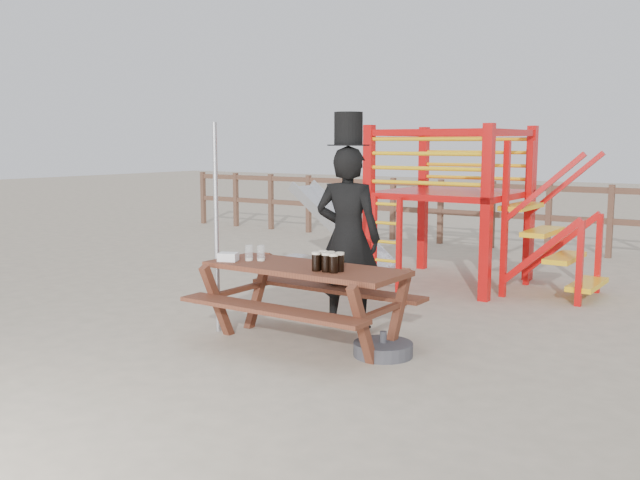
{
  "coord_description": "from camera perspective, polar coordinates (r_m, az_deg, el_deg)",
  "views": [
    {
      "loc": [
        4.05,
        -5.19,
        1.87
      ],
      "look_at": [
        -0.01,
        0.8,
        0.88
      ],
      "focal_mm": 40.0,
      "sensor_mm": 36.0,
      "label": 1
    }
  ],
  "objects": [
    {
      "name": "stout_pints",
      "position": [
        6.32,
        0.66,
        -1.74
      ],
      "size": [
        0.27,
        0.18,
        0.17
      ],
      "color": "black",
      "rests_on": "picnic_table"
    },
    {
      "name": "parasol_base",
      "position": [
        6.4,
        5.07,
        -8.68
      ],
      "size": [
        0.53,
        0.53,
        0.22
      ],
      "color": "#3A3A3F",
      "rests_on": "ground"
    },
    {
      "name": "playground_fort",
      "position": [
        9.64,
        10.0,
        2.91
      ],
      "size": [
        4.71,
        1.84,
        2.1
      ],
      "color": "red",
      "rests_on": "ground"
    },
    {
      "name": "back_fence",
      "position": [
        12.9,
        15.7,
        2.44
      ],
      "size": [
        15.09,
        0.09,
        1.2
      ],
      "color": "brown",
      "rests_on": "ground"
    },
    {
      "name": "ground",
      "position": [
        6.84,
        -3.72,
        -8.12
      ],
      "size": [
        60.0,
        60.0,
        0.0
      ],
      "primitive_type": "plane",
      "color": "#B8A78F",
      "rests_on": "ground"
    },
    {
      "name": "man_with_hat",
      "position": [
        7.18,
        2.24,
        0.59
      ],
      "size": [
        0.75,
        0.58,
        2.18
      ],
      "rotation": [
        0.0,
        0.0,
        3.36
      ],
      "color": "black",
      "rests_on": "ground"
    },
    {
      "name": "paper_bag",
      "position": [
        6.92,
        -7.36,
        -1.35
      ],
      "size": [
        0.22,
        0.2,
        0.08
      ],
      "primitive_type": "cube",
      "rotation": [
        0.0,
        0.0,
        0.4
      ],
      "color": "white",
      "rests_on": "picnic_table"
    },
    {
      "name": "picnic_table",
      "position": [
        6.65,
        -1.22,
        -4.41
      ],
      "size": [
        1.92,
        1.33,
        0.74
      ],
      "rotation": [
        0.0,
        0.0,
        -0.0
      ],
      "color": "brown",
      "rests_on": "ground"
    },
    {
      "name": "empty_glasses",
      "position": [
        6.91,
        -5.23,
        -1.09
      ],
      "size": [
        0.18,
        0.13,
        0.15
      ],
      "color": "silver",
      "rests_on": "picnic_table"
    },
    {
      "name": "metal_pole",
      "position": [
        7.08,
        -8.29,
        0.91
      ],
      "size": [
        0.05,
        0.05,
        2.07
      ],
      "primitive_type": "cylinder",
      "color": "#B2B2B7",
      "rests_on": "ground"
    }
  ]
}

